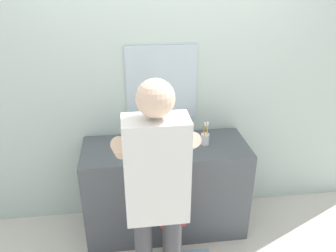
% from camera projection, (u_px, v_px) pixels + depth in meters
% --- Properties ---
extents(ground_plane, '(14.00, 14.00, 0.00)m').
position_uv_depth(ground_plane, '(170.00, 249.00, 2.86)').
color(ground_plane, silver).
extents(back_wall, '(4.40, 0.10, 2.70)m').
position_uv_depth(back_wall, '(161.00, 76.00, 2.84)').
color(back_wall, silver).
rests_on(back_wall, ground).
extents(vanity_cabinet, '(1.38, 0.54, 0.84)m').
position_uv_depth(vanity_cabinet, '(166.00, 188.00, 2.95)').
color(vanity_cabinet, '#4C5156').
rests_on(vanity_cabinet, ground).
extents(sink_basin, '(0.36, 0.36, 0.11)m').
position_uv_depth(sink_basin, '(166.00, 142.00, 2.73)').
color(sink_basin, white).
rests_on(sink_basin, vanity_cabinet).
extents(faucet, '(0.18, 0.14, 0.18)m').
position_uv_depth(faucet, '(163.00, 128.00, 2.92)').
color(faucet, '#B7BABF').
rests_on(faucet, vanity_cabinet).
extents(toothbrush_cup, '(0.07, 0.07, 0.21)m').
position_uv_depth(toothbrush_cup, '(205.00, 139.00, 2.79)').
color(toothbrush_cup, silver).
rests_on(toothbrush_cup, vanity_cabinet).
extents(child_toddler, '(0.26, 0.26, 0.84)m').
position_uv_depth(child_toddler, '(172.00, 210.00, 2.56)').
color(child_toddler, '#6B5B4C').
rests_on(child_toddler, ground).
extents(adult_parent, '(0.51, 0.54, 1.66)m').
position_uv_depth(adult_parent, '(157.00, 183.00, 2.04)').
color(adult_parent, '#47474C').
rests_on(adult_parent, ground).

